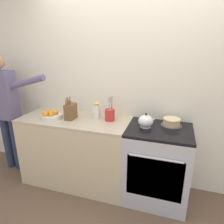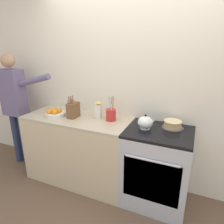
{
  "view_description": "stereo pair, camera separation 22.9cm",
  "coord_description": "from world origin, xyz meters",
  "px_view_note": "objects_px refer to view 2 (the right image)",
  "views": [
    {
      "loc": [
        0.45,
        -1.81,
        1.8
      ],
      "look_at": [
        -0.2,
        0.27,
        1.07
      ],
      "focal_mm": 32.0,
      "sensor_mm": 36.0,
      "label": 1
    },
    {
      "loc": [
        0.67,
        -1.73,
        1.8
      ],
      "look_at": [
        -0.2,
        0.27,
        1.07
      ],
      "focal_mm": 32.0,
      "sensor_mm": 36.0,
      "label": 2
    }
  ],
  "objects_px": {
    "utensil_crock": "(111,114)",
    "milk_carton": "(99,110)",
    "layer_cake": "(173,125)",
    "person_baker": "(15,101)",
    "fruit_bowl": "(55,113)",
    "tea_kettle": "(145,123)",
    "stove_range": "(156,167)",
    "knife_block": "(73,110)"
  },
  "relations": [
    {
      "from": "fruit_bowl",
      "to": "knife_block",
      "type": "bearing_deg",
      "value": 13.81
    },
    {
      "from": "layer_cake",
      "to": "tea_kettle",
      "type": "height_order",
      "value": "tea_kettle"
    },
    {
      "from": "milk_carton",
      "to": "stove_range",
      "type": "bearing_deg",
      "value": -6.72
    },
    {
      "from": "tea_kettle",
      "to": "milk_carton",
      "type": "bearing_deg",
      "value": 172.09
    },
    {
      "from": "person_baker",
      "to": "fruit_bowl",
      "type": "bearing_deg",
      "value": -18.58
    },
    {
      "from": "stove_range",
      "to": "person_baker",
      "type": "bearing_deg",
      "value": 180.0
    },
    {
      "from": "utensil_crock",
      "to": "person_baker",
      "type": "xyz_separation_m",
      "value": [
        -1.51,
        -0.08,
        0.02
      ]
    },
    {
      "from": "fruit_bowl",
      "to": "tea_kettle",
      "type": "bearing_deg",
      "value": 3.54
    },
    {
      "from": "knife_block",
      "to": "fruit_bowl",
      "type": "height_order",
      "value": "knife_block"
    },
    {
      "from": "fruit_bowl",
      "to": "layer_cake",
      "type": "bearing_deg",
      "value": 7.95
    },
    {
      "from": "stove_range",
      "to": "knife_block",
      "type": "xyz_separation_m",
      "value": [
        -1.09,
        -0.01,
        0.56
      ]
    },
    {
      "from": "knife_block",
      "to": "fruit_bowl",
      "type": "relative_size",
      "value": 1.11
    },
    {
      "from": "utensil_crock",
      "to": "fruit_bowl",
      "type": "bearing_deg",
      "value": -168.25
    },
    {
      "from": "fruit_bowl",
      "to": "person_baker",
      "type": "height_order",
      "value": "person_baker"
    },
    {
      "from": "knife_block",
      "to": "person_baker",
      "type": "bearing_deg",
      "value": 179.56
    },
    {
      "from": "stove_range",
      "to": "milk_carton",
      "type": "height_order",
      "value": "milk_carton"
    },
    {
      "from": "utensil_crock",
      "to": "person_baker",
      "type": "distance_m",
      "value": 1.51
    },
    {
      "from": "stove_range",
      "to": "tea_kettle",
      "type": "xyz_separation_m",
      "value": [
        -0.16,
        0.01,
        0.53
      ]
    },
    {
      "from": "layer_cake",
      "to": "fruit_bowl",
      "type": "bearing_deg",
      "value": -172.05
    },
    {
      "from": "stove_range",
      "to": "tea_kettle",
      "type": "bearing_deg",
      "value": 178.05
    },
    {
      "from": "layer_cake",
      "to": "person_baker",
      "type": "height_order",
      "value": "person_baker"
    },
    {
      "from": "stove_range",
      "to": "milk_carton",
      "type": "distance_m",
      "value": 0.97
    },
    {
      "from": "stove_range",
      "to": "person_baker",
      "type": "relative_size",
      "value": 0.54
    },
    {
      "from": "fruit_bowl",
      "to": "person_baker",
      "type": "distance_m",
      "value": 0.78
    },
    {
      "from": "layer_cake",
      "to": "person_baker",
      "type": "xyz_separation_m",
      "value": [
        -2.23,
        -0.14,
        0.06
      ]
    },
    {
      "from": "tea_kettle",
      "to": "utensil_crock",
      "type": "distance_m",
      "value": 0.46
    },
    {
      "from": "milk_carton",
      "to": "person_baker",
      "type": "height_order",
      "value": "person_baker"
    },
    {
      "from": "layer_cake",
      "to": "stove_range",
      "type": "bearing_deg",
      "value": -131.29
    },
    {
      "from": "knife_block",
      "to": "milk_carton",
      "type": "distance_m",
      "value": 0.33
    },
    {
      "from": "fruit_bowl",
      "to": "milk_carton",
      "type": "distance_m",
      "value": 0.58
    },
    {
      "from": "layer_cake",
      "to": "knife_block",
      "type": "xyz_separation_m",
      "value": [
        -1.21,
        -0.14,
        0.06
      ]
    },
    {
      "from": "tea_kettle",
      "to": "fruit_bowl",
      "type": "height_order",
      "value": "tea_kettle"
    },
    {
      "from": "utensil_crock",
      "to": "layer_cake",
      "type": "bearing_deg",
      "value": 4.08
    },
    {
      "from": "utensil_crock",
      "to": "tea_kettle",
      "type": "bearing_deg",
      "value": -9.86
    },
    {
      "from": "fruit_bowl",
      "to": "milk_carton",
      "type": "xyz_separation_m",
      "value": [
        0.55,
        0.16,
        0.07
      ]
    },
    {
      "from": "stove_range",
      "to": "knife_block",
      "type": "distance_m",
      "value": 1.23
    },
    {
      "from": "stove_range",
      "to": "knife_block",
      "type": "bearing_deg",
      "value": -179.59
    },
    {
      "from": "knife_block",
      "to": "tea_kettle",
      "type": "bearing_deg",
      "value": 0.81
    },
    {
      "from": "tea_kettle",
      "to": "milk_carton",
      "type": "relative_size",
      "value": 0.88
    },
    {
      "from": "milk_carton",
      "to": "tea_kettle",
      "type": "bearing_deg",
      "value": -7.91
    },
    {
      "from": "utensil_crock",
      "to": "milk_carton",
      "type": "height_order",
      "value": "utensil_crock"
    },
    {
      "from": "layer_cake",
      "to": "tea_kettle",
      "type": "distance_m",
      "value": 0.31
    }
  ]
}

